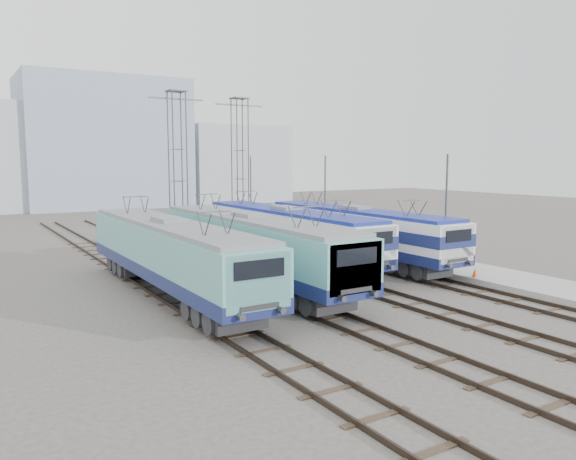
# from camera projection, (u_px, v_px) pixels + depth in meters

# --- Properties ---
(ground) EXTENTS (160.00, 160.00, 0.00)m
(ground) POSITION_uv_depth(u_px,v_px,m) (347.00, 302.00, 26.53)
(ground) COLOR #514C47
(platform) EXTENTS (4.00, 70.00, 0.30)m
(platform) POSITION_uv_depth(u_px,v_px,m) (394.00, 255.00, 38.57)
(platform) COLOR #9E9E99
(platform) RESTS_ON ground
(locomotive_far_left) EXTENTS (2.87, 18.13, 3.41)m
(locomotive_far_left) POSITION_uv_depth(u_px,v_px,m) (172.00, 252.00, 27.06)
(locomotive_far_left) COLOR navy
(locomotive_far_left) RESTS_ON ground
(locomotive_center_left) EXTENTS (2.86, 18.09, 3.40)m
(locomotive_center_left) POSITION_uv_depth(u_px,v_px,m) (252.00, 244.00, 29.60)
(locomotive_center_left) COLOR navy
(locomotive_center_left) RESTS_ON ground
(locomotive_center_right) EXTENTS (2.78, 17.60, 3.31)m
(locomotive_center_right) POSITION_uv_depth(u_px,v_px,m) (287.00, 231.00, 35.14)
(locomotive_center_right) COLOR navy
(locomotive_center_right) RESTS_ON ground
(locomotive_far_right) EXTENTS (2.73, 17.22, 3.24)m
(locomotive_far_right) POSITION_uv_depth(u_px,v_px,m) (357.00, 229.00, 36.36)
(locomotive_far_right) COLOR navy
(locomotive_far_right) RESTS_ON ground
(catenary_tower_west) EXTENTS (4.50, 1.20, 12.00)m
(catenary_tower_west) POSITION_uv_depth(u_px,v_px,m) (178.00, 160.00, 44.31)
(catenary_tower_west) COLOR #3F4247
(catenary_tower_west) RESTS_ON ground
(catenary_tower_east) EXTENTS (4.50, 1.20, 12.00)m
(catenary_tower_east) POSITION_uv_depth(u_px,v_px,m) (240.00, 160.00, 49.37)
(catenary_tower_east) COLOR #3F4247
(catenary_tower_east) RESTS_ON ground
(mast_front) EXTENTS (0.12, 0.12, 7.00)m
(mast_front) POSITION_uv_depth(u_px,v_px,m) (446.00, 215.00, 32.25)
(mast_front) COLOR #3F4247
(mast_front) RESTS_ON ground
(mast_mid) EXTENTS (0.12, 0.12, 7.00)m
(mast_mid) POSITION_uv_depth(u_px,v_px,m) (325.00, 202.00, 42.40)
(mast_mid) COLOR #3F4247
(mast_mid) RESTS_ON ground
(mast_rear) EXTENTS (0.12, 0.12, 7.00)m
(mast_rear) POSITION_uv_depth(u_px,v_px,m) (251.00, 194.00, 52.54)
(mast_rear) COLOR #3F4247
(mast_rear) RESTS_ON ground
(safety_cone) EXTENTS (0.35, 0.35, 0.51)m
(safety_cone) POSITION_uv_depth(u_px,v_px,m) (475.00, 273.00, 30.58)
(safety_cone) COLOR orange
(safety_cone) RESTS_ON platform
(building_center) EXTENTS (22.00, 14.00, 18.00)m
(building_center) POSITION_uv_depth(u_px,v_px,m) (104.00, 144.00, 79.91)
(building_center) COLOR #919DB4
(building_center) RESTS_ON ground
(building_east) EXTENTS (16.00, 12.00, 12.00)m
(building_east) POSITION_uv_depth(u_px,v_px,m) (231.00, 164.00, 90.67)
(building_east) COLOR #A4AFB8
(building_east) RESTS_ON ground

